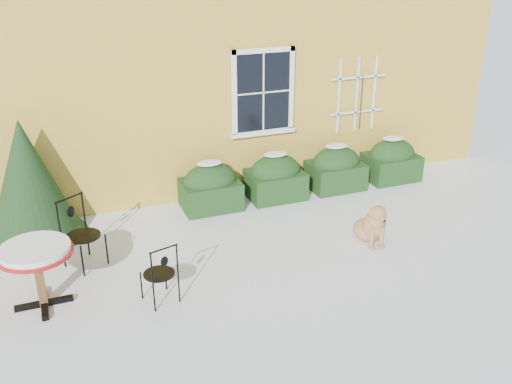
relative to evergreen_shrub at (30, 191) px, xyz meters
name	(u,v)px	position (x,y,z in m)	size (l,w,h in m)	color
ground	(280,272)	(3.36, -2.55, -0.82)	(80.00, 80.00, 0.00)	white
house	(163,4)	(3.36, 4.45, 2.40)	(12.40, 8.40, 6.40)	#EDBB45
hedge_row	(306,173)	(5.01, 0.00, -0.41)	(4.95, 0.80, 0.91)	black
evergreen_shrub	(30,191)	(0.00, 0.00, 0.00)	(1.67, 1.67, 2.03)	black
bistro_table	(36,257)	(0.02, -2.17, -0.06)	(0.98, 0.98, 0.91)	black
patio_chair_near	(160,273)	(1.54, -2.66, -0.36)	(0.50, 0.49, 0.90)	black
patio_chair_far	(81,233)	(0.65, -1.25, -0.27)	(0.66, 0.66, 1.08)	black
dog	(372,226)	(5.10, -2.25, -0.51)	(0.53, 0.84, 0.76)	#B48150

